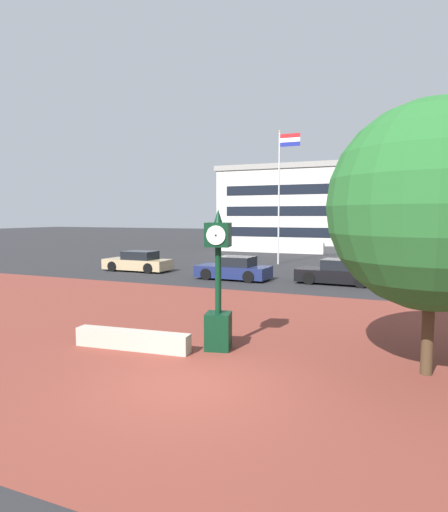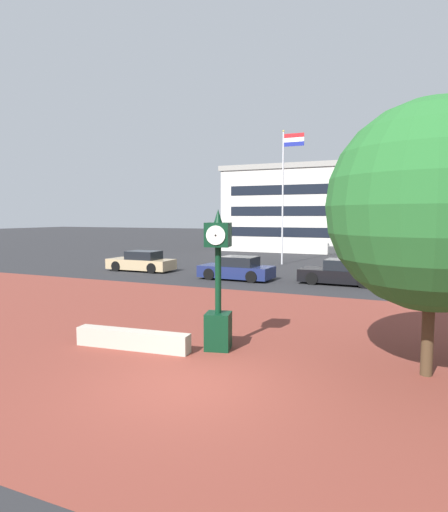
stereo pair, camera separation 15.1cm
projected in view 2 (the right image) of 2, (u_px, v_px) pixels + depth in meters
ground_plane at (187, 385)px, 9.13m from camera, size 200.00×200.00×0.00m
plaza_brick_paving at (248, 340)px, 12.42m from camera, size 44.00×15.23×0.01m
planter_wall at (132, 340)px, 11.56m from camera, size 3.22×0.72×0.50m
street_clock at (218, 292)px, 11.42m from camera, size 0.78×0.78×3.68m
plaza_tree at (445, 211)px, 9.37m from camera, size 4.85×4.51×5.97m
car_street_near at (342, 273)px, 22.49m from camera, size 4.19×1.98×1.28m
car_street_far at (142, 262)px, 27.91m from camera, size 4.29×1.83×1.28m
car_street_distant at (237, 269)px, 24.18m from camera, size 4.09×1.97×1.28m
flagpole_primary at (285, 188)px, 31.19m from camera, size 1.56×0.14×9.54m
civic_building at (345, 209)px, 44.52m from camera, size 22.87×12.29×8.41m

